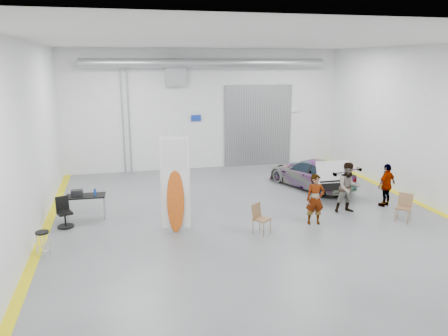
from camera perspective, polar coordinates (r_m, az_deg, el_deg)
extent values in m
plane|color=slate|center=(15.34, 3.67, -6.80)|extent=(16.00, 16.00, 0.00)
cube|color=silver|center=(14.13, -24.36, 2.83)|extent=(0.02, 16.00, 6.00)
cube|color=silver|center=(17.95, 25.75, 4.78)|extent=(0.02, 16.00, 6.00)
cube|color=silver|center=(22.24, -2.44, 7.63)|extent=(14.00, 0.02, 6.00)
cube|color=silver|center=(7.56, 22.60, -5.75)|extent=(14.00, 0.02, 6.00)
cube|color=silver|center=(14.37, 4.05, 16.20)|extent=(14.00, 16.00, 0.02)
cube|color=gray|center=(22.99, 4.51, 5.54)|extent=(3.60, 0.12, 4.20)
cube|color=#909498|center=(21.80, -6.41, 12.17)|extent=(1.00, 0.50, 1.20)
cylinder|color=#909498|center=(21.53, -2.18, 13.56)|extent=(11.90, 0.44, 0.44)
cube|color=#1330A0|center=(22.12, -3.67, 6.53)|extent=(0.50, 0.04, 0.30)
cube|color=white|center=(23.60, 9.20, 7.57)|extent=(0.70, 0.04, 0.25)
cylinder|color=#909498|center=(21.80, -12.28, 5.87)|extent=(0.08, 0.08, 5.00)
cylinder|color=#909498|center=(21.79, -13.07, 5.83)|extent=(0.08, 0.08, 5.00)
cube|color=#D7C90B|center=(14.91, -22.65, -8.50)|extent=(0.30, 16.00, 0.01)
cube|color=#D7C90B|center=(18.50, 24.43, -4.40)|extent=(0.30, 16.00, 0.01)
imported|color=white|center=(19.42, 11.29, -0.69)|extent=(3.06, 4.60, 1.24)
imported|color=#927350|center=(15.02, 11.83, -4.02)|extent=(0.69, 0.50, 1.74)
imported|color=slate|center=(16.43, 15.93, -2.48)|extent=(0.98, 0.79, 1.87)
imported|color=olive|center=(17.62, 20.46, -2.09)|extent=(1.04, 0.73, 1.66)
cube|color=white|center=(14.11, -6.17, -3.97)|extent=(0.93, 0.21, 1.99)
ellipsoid|color=orange|center=(14.04, -6.11, -4.29)|extent=(0.59, 0.36, 2.09)
cube|color=white|center=(13.71, -6.31, 1.94)|extent=(0.89, 0.20, 1.05)
cylinder|color=white|center=(13.91, -7.80, -1.91)|extent=(0.03, 0.03, 3.31)
cylinder|color=white|center=(14.01, -4.66, -1.71)|extent=(0.03, 0.03, 3.31)
cube|color=brown|center=(14.01, 4.96, -6.68)|extent=(0.65, 0.64, 0.04)
cube|color=brown|center=(14.11, 4.71, -5.41)|extent=(0.42, 0.37, 0.45)
cube|color=brown|center=(16.19, 22.41, -4.86)|extent=(0.64, 0.64, 0.04)
cube|color=brown|center=(16.28, 22.06, -3.79)|extent=(0.39, 0.40, 0.44)
cylinder|color=black|center=(13.34, -22.69, -7.78)|extent=(0.36, 0.36, 0.05)
torus|color=silver|center=(13.52, -22.49, -9.72)|extent=(0.39, 0.39, 0.02)
cylinder|color=#909498|center=(15.88, -19.79, -5.36)|extent=(0.03, 0.03, 0.80)
cylinder|color=#909498|center=(15.78, -15.37, -5.14)|extent=(0.03, 0.03, 0.80)
cylinder|color=#909498|center=(16.40, -19.61, -4.74)|extent=(0.03, 0.03, 0.80)
cylinder|color=#909498|center=(16.31, -15.33, -4.52)|extent=(0.03, 0.03, 0.80)
cube|color=black|center=(15.96, -17.64, -3.50)|extent=(1.36, 0.71, 0.04)
cylinder|color=#193E9B|center=(15.79, -16.50, -3.06)|extent=(0.09, 0.09, 0.24)
cube|color=black|center=(16.00, -18.65, -3.08)|extent=(0.39, 0.24, 0.20)
cylinder|color=black|center=(15.58, -19.96, -7.16)|extent=(0.54, 0.54, 0.04)
cylinder|color=black|center=(15.50, -20.03, -6.36)|extent=(0.06, 0.06, 0.46)
cube|color=black|center=(15.43, -20.10, -5.55)|extent=(0.57, 0.57, 0.07)
cube|color=black|center=(15.54, -20.11, -4.29)|extent=(0.42, 0.21, 0.48)
cube|color=silver|center=(17.63, 13.96, -0.16)|extent=(1.44, 0.88, 0.04)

